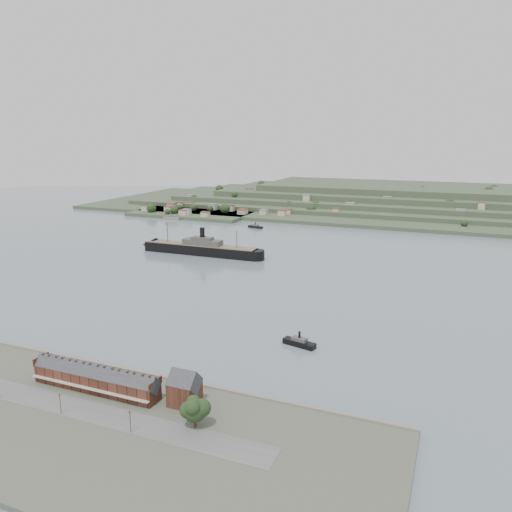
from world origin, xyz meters
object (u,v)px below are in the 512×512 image
at_px(gabled_building, 185,389).
at_px(tugboat, 299,342).
at_px(terrace_row, 96,378).
at_px(steamship, 197,248).
at_px(fig_tree, 195,409).

bearing_deg(gabled_building, tugboat, 72.50).
distance_m(terrace_row, steamship, 238.35).
xyz_separation_m(steamship, fig_tree, (127.46, -233.19, 3.72)).
xyz_separation_m(gabled_building, steamship, (-116.26, 220.93, -3.02)).
height_order(terrace_row, gabled_building, gabled_building).
height_order(gabled_building, tugboat, gabled_building).
bearing_deg(terrace_row, fig_tree, -9.60).
bearing_deg(gabled_building, fig_tree, -47.59).
bearing_deg(fig_tree, terrace_row, 170.40).
distance_m(gabled_building, tugboat, 74.21).
height_order(steamship, fig_tree, steamship).
bearing_deg(terrace_row, tugboat, 51.29).
bearing_deg(terrace_row, steamship, 109.30).
xyz_separation_m(terrace_row, fig_tree, (48.70, -8.24, 2.05)).
bearing_deg(terrace_row, gabled_building, 6.12).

